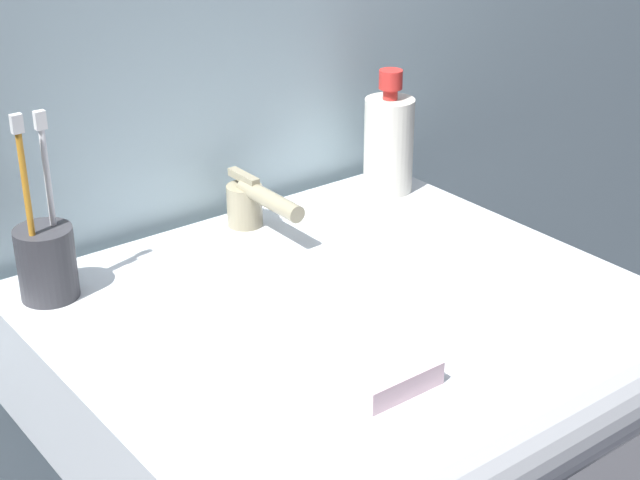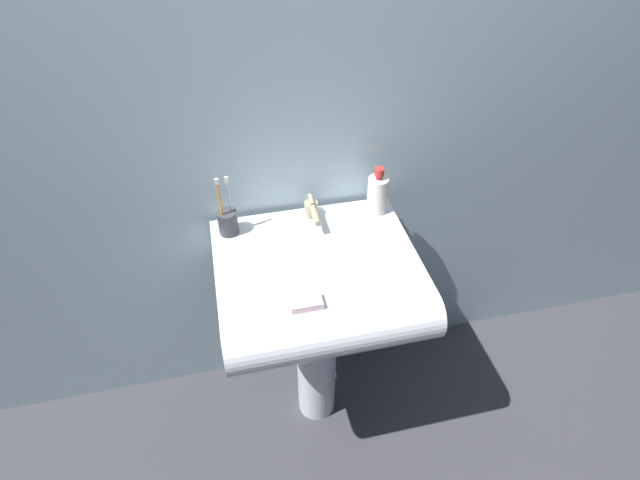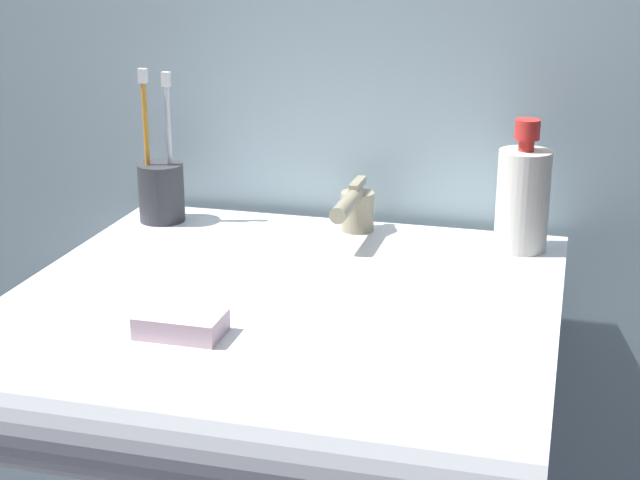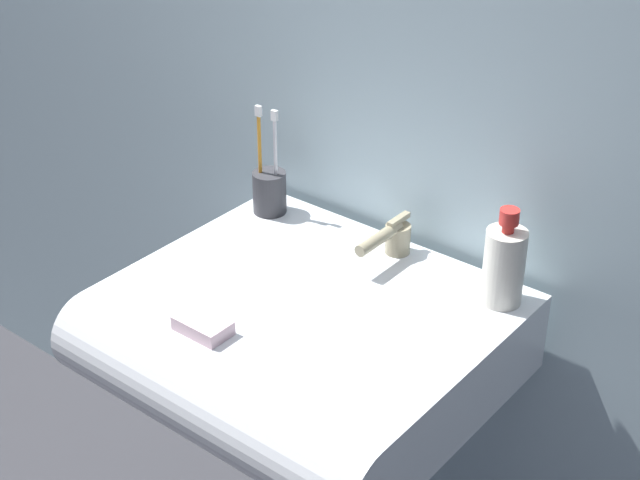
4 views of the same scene
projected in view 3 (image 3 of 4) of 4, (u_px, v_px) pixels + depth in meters
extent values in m
cube|color=white|center=(298.00, 332.00, 1.21)|extent=(0.63, 0.49, 0.15)
cylinder|color=white|center=(231.00, 427.00, 0.99)|extent=(0.63, 0.15, 0.15)
cylinder|color=tan|center=(357.00, 211.00, 1.36)|extent=(0.05, 0.05, 0.05)
cylinder|color=tan|center=(348.00, 204.00, 1.29)|extent=(0.02, 0.12, 0.02)
cube|color=tan|center=(358.00, 184.00, 1.34)|extent=(0.01, 0.06, 0.01)
cylinder|color=#38383D|center=(161.00, 192.00, 1.39)|extent=(0.06, 0.06, 0.08)
cylinder|color=orange|center=(147.00, 148.00, 1.37)|extent=(0.01, 0.01, 0.18)
cube|color=white|center=(143.00, 76.00, 1.34)|extent=(0.01, 0.01, 0.02)
cylinder|color=white|center=(170.00, 149.00, 1.37)|extent=(0.01, 0.01, 0.18)
cube|color=white|center=(166.00, 79.00, 1.34)|extent=(0.01, 0.01, 0.02)
cylinder|color=silver|center=(523.00, 201.00, 1.27)|extent=(0.07, 0.07, 0.13)
cylinder|color=red|center=(526.00, 145.00, 1.24)|extent=(0.02, 0.02, 0.02)
cylinder|color=red|center=(527.00, 129.00, 1.24)|extent=(0.03, 0.03, 0.03)
cube|color=silver|center=(181.00, 324.00, 1.02)|extent=(0.09, 0.05, 0.02)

